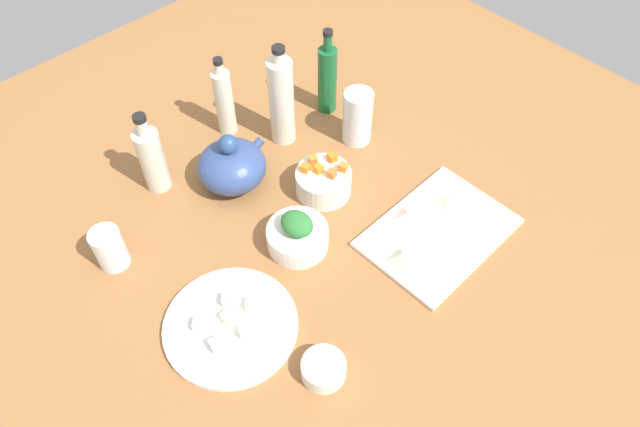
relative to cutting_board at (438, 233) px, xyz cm
name	(u,v)px	position (x,y,z in cm)	size (l,w,h in cm)	color
tabletop	(320,232)	(-17.35, 18.70, -2.00)	(190.00, 190.00, 3.00)	#956237
cutting_board	(438,233)	(0.00, 0.00, 0.00)	(31.72, 22.41, 1.00)	silver
plate_tofu	(231,326)	(-46.29, 13.00, 0.10)	(25.86, 25.86, 1.20)	white
bowl_greens	(298,238)	(-23.81, 18.44, 2.06)	(12.98, 12.98, 5.11)	white
bowl_carrots	(323,182)	(-9.41, 25.94, 2.46)	(12.58, 12.58, 5.91)	white
bowl_small_side	(324,369)	(-39.85, -5.96, 1.38)	(8.18, 8.18, 3.77)	white
teapot	(232,166)	(-22.46, 42.04, 4.96)	(17.07, 15.48, 14.38)	#344A82
bottle_0	(327,78)	(10.81, 45.80, 9.09)	(4.74, 4.74, 23.11)	#176031
bottle_1	(152,158)	(-35.43, 53.27, 8.11)	(5.69, 5.69, 20.96)	silver
bottle_2	(282,100)	(-4.42, 45.31, 11.22)	(5.90, 5.90, 26.39)	silver
bottle_3	(224,101)	(-12.60, 56.85, 8.67)	(4.46, 4.46, 21.29)	silver
drinking_glass_0	(110,248)	(-54.27, 41.51, 4.25)	(6.27, 6.27, 9.49)	white
drinking_glass_1	(358,117)	(8.27, 32.77, 6.48)	(7.06, 7.06, 13.96)	white
carrot_cube_0	(305,168)	(-11.92, 29.25, 6.31)	(1.80, 1.80, 1.80)	orange
carrot_cube_1	(332,157)	(-5.25, 27.46, 6.31)	(1.80, 1.80, 1.80)	orange
carrot_cube_2	(319,169)	(-9.88, 27.06, 6.31)	(1.80, 1.80, 1.80)	orange
carrot_cube_3	(332,174)	(-8.80, 23.98, 6.31)	(1.80, 1.80, 1.80)	orange
carrot_cube_4	(343,167)	(-5.62, 23.62, 6.31)	(1.80, 1.80, 1.80)	orange
carrot_cube_5	(313,160)	(-8.88, 29.89, 6.31)	(1.80, 1.80, 1.80)	orange
chopped_greens_mound	(298,225)	(-23.81, 18.44, 6.70)	(7.25, 5.94, 4.17)	#2E7734
tofu_cube_0	(216,345)	(-51.06, 10.97, 1.80)	(2.20, 2.20, 2.20)	white
tofu_cube_1	(252,304)	(-40.88, 12.97, 1.80)	(2.20, 2.20, 2.20)	white
tofu_cube_2	(228,317)	(-45.88, 13.91, 1.80)	(2.20, 2.20, 2.20)	white
tofu_cube_3	(228,300)	(-43.57, 17.00, 1.80)	(2.20, 2.20, 2.20)	#F3E4CB
tofu_cube_4	(245,331)	(-45.39, 9.42, 1.80)	(2.20, 2.20, 2.20)	#FAEECB
tofu_cube_5	(199,324)	(-50.83, 16.45, 1.80)	(2.20, 2.20, 2.20)	white
dumpling_0	(402,257)	(-11.53, 0.32, 1.87)	(5.31, 4.72, 2.73)	beige
dumpling_1	(448,201)	(7.32, 3.58, 1.56)	(4.30, 3.86, 2.11)	beige
dumpling_2	(408,216)	(-2.41, 6.92, 1.60)	(5.13, 5.10, 2.20)	beige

